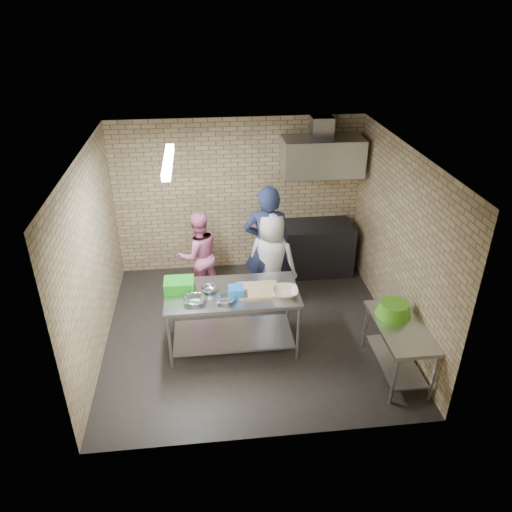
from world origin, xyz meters
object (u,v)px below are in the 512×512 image
(green_crate, at_px, (179,285))
(side_counter, at_px, (397,349))
(prep_table, at_px, (233,319))
(woman_white, at_px, (272,261))
(bottle_green, at_px, (346,157))
(woman_pink, at_px, (199,255))
(man_navy, at_px, (267,247))
(blue_tub, at_px, (236,291))
(green_basin, at_px, (394,309))
(stove, at_px, (317,248))

(green_crate, bearing_deg, side_counter, -18.15)
(prep_table, distance_m, woman_white, 1.24)
(bottle_green, height_order, woman_pink, bottle_green)
(woman_pink, xyz_separation_m, woman_white, (1.12, -0.43, 0.06))
(green_crate, distance_m, man_navy, 1.63)
(prep_table, distance_m, green_crate, 0.89)
(bottle_green, relative_size, man_navy, 0.08)
(side_counter, bearing_deg, woman_white, 128.49)
(bottle_green, distance_m, woman_white, 2.22)
(blue_tub, relative_size, bottle_green, 1.33)
(man_navy, bearing_deg, blue_tub, 75.42)
(side_counter, relative_size, blue_tub, 6.00)
(woman_white, bearing_deg, green_basin, 159.35)
(side_counter, bearing_deg, green_crate, 161.85)
(green_crate, xyz_separation_m, man_navy, (1.32, 0.95, 0.01))
(man_navy, bearing_deg, woman_white, 132.58)
(green_crate, bearing_deg, green_basin, -13.49)
(green_basin, relative_size, woman_pink, 0.31)
(stove, bearing_deg, bottle_green, 28.07)
(man_navy, height_order, woman_pink, man_navy)
(side_counter, relative_size, woman_pink, 0.82)
(man_navy, bearing_deg, green_crate, 47.19)
(prep_table, distance_m, blue_tub, 0.53)
(prep_table, relative_size, side_counter, 1.50)
(bottle_green, height_order, woman_white, bottle_green)
(green_crate, relative_size, woman_white, 0.25)
(side_counter, distance_m, woman_pink, 3.36)
(stove, distance_m, green_crate, 3.02)
(blue_tub, relative_size, man_navy, 0.10)
(prep_table, bearing_deg, blue_tub, -63.43)
(stove, xyz_separation_m, man_navy, (-1.01, -0.89, 0.54))
(green_basin, relative_size, man_navy, 0.23)
(green_basin, height_order, bottle_green, bottle_green)
(bottle_green, xyz_separation_m, woman_pink, (-2.53, -0.80, -1.28))
(prep_table, height_order, green_basin, green_basin)
(green_crate, distance_m, bottle_green, 3.63)
(stove, xyz_separation_m, green_crate, (-2.33, -1.84, 0.53))
(woman_pink, bearing_deg, side_counter, 120.08)
(side_counter, relative_size, stove, 1.00)
(green_crate, distance_m, green_basin, 2.85)
(green_basin, bearing_deg, stove, 99.76)
(blue_tub, bearing_deg, green_basin, -12.40)
(side_counter, bearing_deg, man_navy, 128.13)
(side_counter, height_order, green_basin, green_basin)
(blue_tub, xyz_separation_m, man_navy, (0.57, 1.17, 0.03))
(green_crate, bearing_deg, woman_pink, 78.55)
(stove, height_order, blue_tub, blue_tub)
(woman_pink, relative_size, woman_white, 0.92)
(side_counter, bearing_deg, woman_pink, 139.07)
(woman_white, bearing_deg, stove, -107.03)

